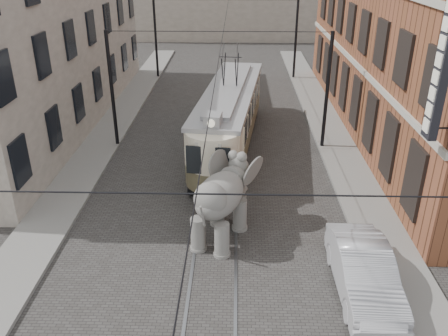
{
  "coord_description": "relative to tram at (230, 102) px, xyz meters",
  "views": [
    {
      "loc": [
        0.66,
        -16.81,
        9.7
      ],
      "look_at": [
        0.24,
        -0.96,
        2.1
      ],
      "focal_mm": 37.57,
      "sensor_mm": 36.0,
      "label": 1
    }
  ],
  "objects": [
    {
      "name": "brick_building",
      "position": [
        10.64,
        2.71,
        3.64
      ],
      "size": [
        8.0,
        26.0,
        12.0
      ],
      "primitive_type": "cube",
      "color": "brown",
      "rests_on": "ground"
    },
    {
      "name": "elephant",
      "position": [
        -0.23,
        -8.83,
        -0.97
      ],
      "size": [
        3.94,
        5.14,
        2.79
      ],
      "primitive_type": null,
      "rotation": [
        0.0,
        0.0,
        -0.36
      ],
      "color": "#64625C",
      "rests_on": "ground"
    },
    {
      "name": "tram_rails",
      "position": [
        -0.36,
        -6.29,
        -2.35
      ],
      "size": [
        1.54,
        80.0,
        0.02
      ],
      "primitive_type": null,
      "color": "slate",
      "rests_on": "ground"
    },
    {
      "name": "sidewalk_right",
      "position": [
        5.64,
        -6.29,
        -2.29
      ],
      "size": [
        2.0,
        60.0,
        0.15
      ],
      "primitive_type": "cube",
      "color": "slate",
      "rests_on": "ground"
    },
    {
      "name": "tram",
      "position": [
        0.0,
        0.0,
        0.0
      ],
      "size": [
        3.82,
        12.12,
        4.73
      ],
      "primitive_type": null,
      "rotation": [
        0.0,
        0.0,
        -0.12
      ],
      "color": "beige",
      "rests_on": "ground"
    },
    {
      "name": "sidewalk_left",
      "position": [
        -6.86,
        -6.29,
        -2.29
      ],
      "size": [
        2.0,
        60.0,
        0.15
      ],
      "primitive_type": "cube",
      "color": "slate",
      "rests_on": "ground"
    },
    {
      "name": "ground",
      "position": [
        -0.36,
        -6.29,
        -2.36
      ],
      "size": [
        120.0,
        120.0,
        0.0
      ],
      "primitive_type": "plane",
      "color": "#3C3937"
    },
    {
      "name": "catenary",
      "position": [
        -0.56,
        -1.29,
        0.64
      ],
      "size": [
        11.0,
        30.2,
        6.0
      ],
      "primitive_type": null,
      "color": "black",
      "rests_on": "ground"
    },
    {
      "name": "stucco_building",
      "position": [
        -11.36,
        3.71,
        2.64
      ],
      "size": [
        7.0,
        24.0,
        10.0
      ],
      "primitive_type": "cube",
      "color": "gray",
      "rests_on": "ground"
    },
    {
      "name": "parked_car",
      "position": [
        4.24,
        -11.59,
        -1.61
      ],
      "size": [
        1.62,
        4.56,
        1.5
      ],
      "primitive_type": "imported",
      "rotation": [
        0.0,
        0.0,
        0.0
      ],
      "color": "#AAA9AE",
      "rests_on": "ground"
    }
  ]
}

